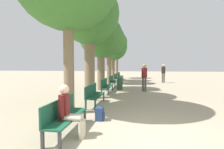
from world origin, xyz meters
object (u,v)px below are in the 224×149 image
at_px(tree_row_2, 101,37).
at_px(tree_row_4, 113,47).
at_px(bench_row_2, 106,85).
at_px(bench_row_0, 64,114).
at_px(trash_bin, 120,84).
at_px(pedestrian_mid, 163,72).
at_px(pedestrian_near, 144,76).
at_px(bench_row_1, 94,93).
at_px(tree_row_3, 109,40).
at_px(bench_row_4, 117,77).
at_px(backpack, 100,114).
at_px(tree_row_1, 89,16).
at_px(bench_row_3, 113,80).
at_px(tree_row_5, 117,43).
at_px(bench_row_5, 120,75).
at_px(person_seated, 69,110).

xyz_separation_m(tree_row_2, tree_row_4, (0.00, 6.34, -0.01)).
xyz_separation_m(bench_row_2, tree_row_4, (-0.54, 7.56, 3.06)).
relative_size(bench_row_0, tree_row_2, 0.36).
bearing_deg(trash_bin, tree_row_2, -166.87).
bearing_deg(pedestrian_mid, pedestrian_near, -109.97).
distance_m(bench_row_0, bench_row_1, 3.11).
bearing_deg(tree_row_2, tree_row_3, 90.00).
xyz_separation_m(bench_row_4, backpack, (0.69, -11.32, -0.30)).
xyz_separation_m(pedestrian_near, trash_bin, (-1.63, 0.51, -0.58)).
bearing_deg(tree_row_1, backpack, -70.05).
bearing_deg(bench_row_3, bench_row_0, -90.00).
height_order(tree_row_1, tree_row_5, tree_row_1).
height_order(bench_row_4, trash_bin, bench_row_4).
height_order(bench_row_2, backpack, bench_row_2).
height_order(bench_row_2, tree_row_4, tree_row_4).
distance_m(bench_row_5, backpack, 14.45).
relative_size(bench_row_4, pedestrian_mid, 1.04).
height_order(tree_row_3, person_seated, tree_row_3).
bearing_deg(tree_row_4, bench_row_3, -83.02).
distance_m(tree_row_1, tree_row_4, 9.28).
bearing_deg(bench_row_0, bench_row_1, 90.00).
distance_m(bench_row_5, tree_row_3, 5.63).
bearing_deg(bench_row_4, pedestrian_near, -65.95).
height_order(bench_row_4, tree_row_5, tree_row_5).
height_order(person_seated, trash_bin, person_seated).
relative_size(bench_row_3, bench_row_4, 1.00).
relative_size(bench_row_1, tree_row_4, 0.37).
bearing_deg(tree_row_4, pedestrian_mid, -11.14).
height_order(pedestrian_mid, trash_bin, pedestrian_mid).
relative_size(bench_row_0, bench_row_1, 1.00).
height_order(backpack, pedestrian_near, pedestrian_near).
distance_m(bench_row_1, bench_row_3, 6.22).
relative_size(bench_row_1, tree_row_2, 0.36).
bearing_deg(bench_row_0, tree_row_1, 96.88).
bearing_deg(bench_row_0, bench_row_3, 90.00).
height_order(tree_row_4, trash_bin, tree_row_4).
bearing_deg(tree_row_5, backpack, -85.62).
height_order(bench_row_4, tree_row_1, tree_row_1).
xyz_separation_m(bench_row_3, pedestrian_mid, (4.36, 3.48, 0.52)).
relative_size(bench_row_3, tree_row_2, 0.36).
height_order(bench_row_5, tree_row_3, tree_row_3).
bearing_deg(bench_row_2, tree_row_4, 94.12).
distance_m(tree_row_3, tree_row_4, 2.75).
bearing_deg(bench_row_5, bench_row_4, -90.00).
bearing_deg(bench_row_1, bench_row_3, 90.00).
height_order(bench_row_0, tree_row_2, tree_row_2).
bearing_deg(person_seated, bench_row_1, 93.94).
distance_m(bench_row_4, tree_row_2, 5.89).
relative_size(person_seated, trash_bin, 1.49).
bearing_deg(bench_row_3, pedestrian_near, -42.19).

